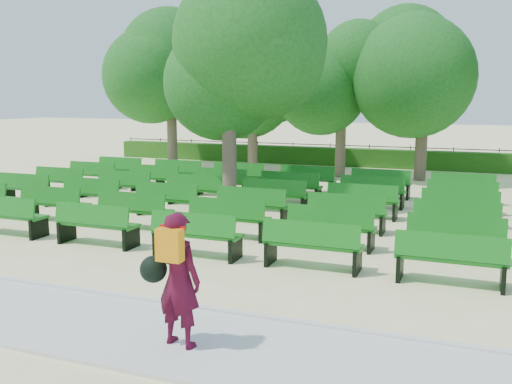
% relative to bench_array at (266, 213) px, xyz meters
% --- Properties ---
extents(ground, '(120.00, 120.00, 0.00)m').
position_rel_bench_array_xyz_m(ground, '(-0.36, -1.12, -0.10)').
color(ground, '#F2E9A0').
extents(paving, '(30.00, 2.20, 0.06)m').
position_rel_bench_array_xyz_m(paving, '(-0.36, -8.52, -0.07)').
color(paving, silver).
rests_on(paving, ground).
extents(curb, '(30.00, 0.12, 0.10)m').
position_rel_bench_array_xyz_m(curb, '(-0.36, -7.37, -0.05)').
color(curb, silver).
rests_on(curb, ground).
extents(hedge, '(26.00, 0.70, 0.90)m').
position_rel_bench_array_xyz_m(hedge, '(-0.36, 12.88, 0.35)').
color(hedge, '#235516').
rests_on(hedge, ground).
extents(fence, '(26.00, 0.10, 1.02)m').
position_rel_bench_array_xyz_m(fence, '(-0.36, 13.28, -0.10)').
color(fence, black).
rests_on(fence, ground).
extents(tree_line, '(21.80, 6.80, 7.04)m').
position_rel_bench_array_xyz_m(tree_line, '(-0.36, 8.88, -0.10)').
color(tree_line, '#1A5D1B').
rests_on(tree_line, ground).
extents(bench_array, '(2.06, 0.80, 1.27)m').
position_rel_bench_array_xyz_m(bench_array, '(0.00, 0.00, 0.00)').
color(bench_array, '#136D16').
rests_on(bench_array, ground).
extents(tree_among, '(4.73, 4.73, 6.43)m').
position_rel_bench_array_xyz_m(tree_among, '(-1.41, 0.60, 4.18)').
color(tree_among, brown).
rests_on(tree_among, ground).
extents(person, '(0.92, 0.58, 1.90)m').
position_rel_bench_array_xyz_m(person, '(1.91, -8.73, 0.94)').
color(person, '#42091E').
rests_on(person, ground).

